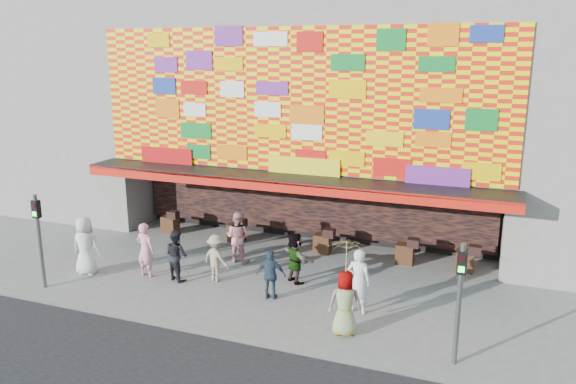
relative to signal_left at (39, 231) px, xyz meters
The scene contains 15 objects.
ground 6.64m from the signal_left, 13.61° to the left, with size 90.00×90.00×0.00m, color slate.
shop_building 11.98m from the signal_left, 57.35° to the left, with size 15.20×9.40×10.00m.
neighbor_left 12.40m from the signal_left, 125.59° to the left, with size 11.00×8.00×12.00m, color gray.
signal_left is the anchor object (origin of this frame).
signal_right 12.40m from the signal_left, ahead, with size 0.22×0.20×3.00m.
ped_a 1.73m from the signal_left, 70.47° to the left, with size 0.95×0.62×1.95m, color silver.
ped_b 3.26m from the signal_left, 37.65° to the left, with size 0.67×0.44×1.83m, color pink.
ped_c 4.22m from the signal_left, 29.76° to the left, with size 0.81×0.63×1.66m, color black.
ped_d 5.47m from the signal_left, 26.57° to the left, with size 1.00×0.57×1.54m, color gray.
ped_e 7.26m from the signal_left, 14.26° to the left, with size 0.90×0.37×1.53m, color #2B3B4B.
ped_f 7.95m from the signal_left, 23.87° to the left, with size 1.53×0.49×1.64m, color gray.
ped_g 9.65m from the signal_left, ahead, with size 0.86×0.56×1.75m, color gray.
ped_h 9.81m from the signal_left, 10.76° to the left, with size 0.69×0.45×1.89m, color silver.
ped_i 6.36m from the signal_left, 41.65° to the left, with size 0.88×0.69×1.82m, color #D58A8A.
parasol 9.60m from the signal_left, ahead, with size 1.12×1.13×1.84m.
Camera 1 is at (6.78, -14.04, 7.19)m, focal length 35.00 mm.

